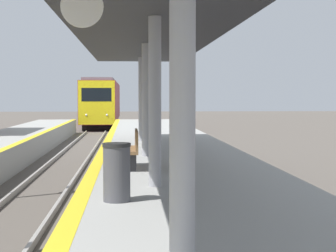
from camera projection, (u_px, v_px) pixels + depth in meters
name	position (u px, v px, depth m)	size (l,w,h in m)	color
train	(103.00, 103.00, 53.77)	(2.88, 21.48, 4.26)	black
station_canopy	(149.00, 32.00, 13.44)	(3.68, 22.18, 3.47)	#99999E
trash_bin	(117.00, 172.00, 9.30)	(0.47, 0.47, 0.97)	#4C4C51
bench	(131.00, 148.00, 13.63)	(0.44, 1.64, 0.92)	brown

